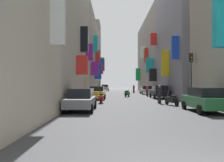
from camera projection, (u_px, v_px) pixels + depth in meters
ground_plane at (126, 96)px, 34.13m from camera, size 140.00×140.00×0.00m
building_left_mid_a at (49, 3)px, 22.66m from camera, size 6.97×17.29×18.98m
building_left_mid_b at (79, 56)px, 43.09m from camera, size 7.17×23.64×13.60m
building_left_far at (89, 57)px, 60.23m from camera, size 7.18×7.98×17.11m
building_right_mid_b at (188, 40)px, 31.04m from camera, size 7.15×14.75×14.99m
building_right_mid_c at (158, 56)px, 51.30m from camera, size 7.27×25.78×15.49m
parked_car_green at (205, 99)px, 14.97m from camera, size 1.91×4.46×1.54m
parked_car_grey at (81, 99)px, 15.73m from camera, size 1.84×4.46×1.46m
parked_car_silver at (105, 88)px, 58.08m from camera, size 1.87×4.27×1.55m
parked_car_yellow at (97, 92)px, 27.16m from camera, size 1.91×4.37×1.48m
parked_car_white at (147, 90)px, 40.37m from camera, size 1.98×4.03×1.40m
parked_car_black at (160, 92)px, 28.69m from camera, size 1.90×4.33×1.58m
scooter_black at (172, 100)px, 19.49m from camera, size 0.79×1.93×1.13m
scooter_red at (101, 98)px, 21.81m from camera, size 0.47×1.91×1.13m
scooter_white at (104, 91)px, 44.41m from camera, size 0.63×1.84×1.13m
scooter_green at (127, 93)px, 31.91m from camera, size 0.81×1.85×1.13m
pedestrian_crossing at (134, 89)px, 45.46m from camera, size 0.42×0.42×1.56m
pedestrian_near_left at (160, 94)px, 21.46m from camera, size 0.44×0.44×1.66m
pedestrian_near_right at (148, 91)px, 33.64m from camera, size 0.51×0.51×1.57m
traffic_light_near_corner at (192, 70)px, 19.78m from camera, size 0.26×0.34×4.33m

